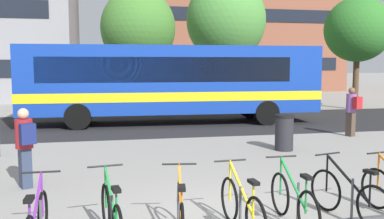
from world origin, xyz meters
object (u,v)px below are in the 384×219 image
(parked_bicycle_green_1, at_px, (112,216))
(commuter_navy_pack_2, at_px, (25,143))
(trash_bin, at_px, (284,132))
(parked_bicycle_orange_2, at_px, (181,214))
(street_tree_2, at_px, (138,28))
(parked_bicycle_green_4, at_px, (293,202))
(street_tree_1, at_px, (358,30))
(city_bus, at_px, (173,81))
(parked_bicycle_black_5, at_px, (349,197))
(street_tree_0, at_px, (226,20))
(commuter_red_pack_3, at_px, (352,108))
(parked_bicycle_yellow_3, at_px, (242,208))

(parked_bicycle_green_1, relative_size, commuter_navy_pack_2, 1.06)
(trash_bin, bearing_deg, parked_bicycle_green_1, -131.85)
(parked_bicycle_orange_2, relative_size, street_tree_2, 0.27)
(parked_bicycle_green_4, bearing_deg, street_tree_1, -34.93)
(parked_bicycle_orange_2, bearing_deg, street_tree_2, 5.33)
(city_bus, distance_m, trash_bin, 6.70)
(parked_bicycle_black_5, xyz_separation_m, commuter_navy_pack_2, (-5.32, 2.89, 0.54))
(city_bus, relative_size, street_tree_0, 1.60)
(parked_bicycle_green_1, bearing_deg, parked_bicycle_black_5, -96.38)
(parked_bicycle_green_4, bearing_deg, street_tree_2, 3.46)
(street_tree_0, bearing_deg, commuter_red_pack_3, -84.20)
(parked_bicycle_green_4, bearing_deg, trash_bin, -22.21)
(parked_bicycle_orange_2, xyz_separation_m, parked_bicycle_black_5, (2.74, 0.23, 0.00))
(trash_bin, bearing_deg, city_bus, 109.79)
(city_bus, bearing_deg, street_tree_0, 60.91)
(city_bus, height_order, commuter_red_pack_3, city_bus)
(parked_bicycle_black_5, bearing_deg, parked_bicycle_green_4, 79.19)
(trash_bin, xyz_separation_m, street_tree_1, (8.39, 9.72, 3.79))
(parked_bicycle_orange_2, relative_size, street_tree_0, 0.23)
(parked_bicycle_black_5, height_order, commuter_navy_pack_2, commuter_navy_pack_2)
(commuter_navy_pack_2, xyz_separation_m, trash_bin, (6.59, 2.51, -0.41))
(parked_bicycle_black_5, distance_m, commuter_red_pack_3, 8.49)
(city_bus, relative_size, street_tree_1, 1.99)
(city_bus, height_order, street_tree_0, street_tree_0)
(trash_bin, relative_size, street_tree_0, 0.14)
(city_bus, relative_size, parked_bicycle_yellow_3, 7.02)
(commuter_red_pack_3, height_order, street_tree_1, street_tree_1)
(parked_bicycle_orange_2, relative_size, parked_bicycle_black_5, 1.02)
(city_bus, xyz_separation_m, street_tree_0, (4.29, 7.16, 3.26))
(parked_bicycle_green_1, bearing_deg, parked_bicycle_orange_2, -104.43)
(commuter_red_pack_3, xyz_separation_m, street_tree_1, (5.15, 7.95, 3.34))
(parked_bicycle_green_1, height_order, parked_bicycle_green_4, same)
(parked_bicycle_yellow_3, relative_size, parked_bicycle_green_4, 1.00)
(parked_bicycle_yellow_3, bearing_deg, parked_bicycle_green_4, -86.75)
(parked_bicycle_orange_2, xyz_separation_m, street_tree_2, (0.76, 17.17, 3.95))
(parked_bicycle_yellow_3, distance_m, street_tree_2, 17.55)
(parked_bicycle_green_1, height_order, parked_bicycle_yellow_3, same)
(parked_bicycle_green_1, height_order, street_tree_1, street_tree_1)
(parked_bicycle_orange_2, height_order, parked_bicycle_yellow_3, same)
(parked_bicycle_green_1, distance_m, commuter_navy_pack_2, 3.48)
(parked_bicycle_yellow_3, distance_m, parked_bicycle_black_5, 1.83)
(commuter_red_pack_3, height_order, street_tree_0, street_tree_0)
(commuter_red_pack_3, distance_m, trash_bin, 3.72)
(commuter_red_pack_3, distance_m, street_tree_1, 10.04)
(parked_bicycle_yellow_3, bearing_deg, street_tree_0, -19.30)
(commuter_red_pack_3, distance_m, street_tree_2, 12.19)
(city_bus, xyz_separation_m, trash_bin, (2.23, -6.19, -1.26))
(parked_bicycle_yellow_3, xyz_separation_m, commuter_red_pack_3, (6.33, 7.34, 0.58))
(parked_bicycle_black_5, xyz_separation_m, street_tree_2, (-1.98, 16.94, 3.95))
(city_bus, relative_size, parked_bicycle_green_1, 7.07)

